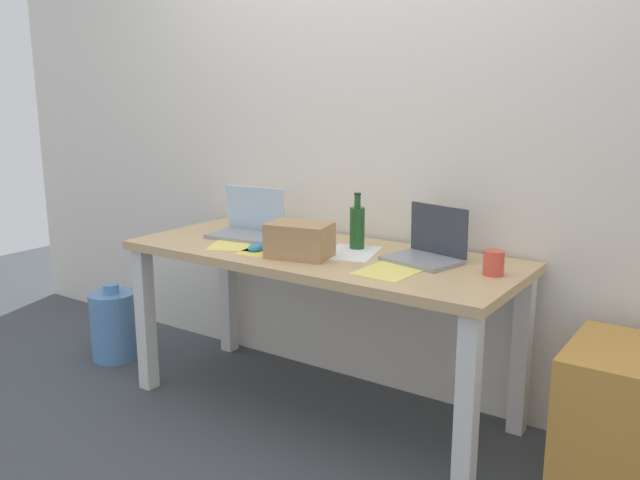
{
  "coord_description": "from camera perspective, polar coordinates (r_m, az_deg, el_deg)",
  "views": [
    {
      "loc": [
        1.61,
        -2.35,
        1.44
      ],
      "look_at": [
        0.0,
        0.0,
        0.8
      ],
      "focal_mm": 37.3,
      "sensor_mm": 36.0,
      "label": 1
    }
  ],
  "objects": [
    {
      "name": "cardboard_box",
      "position": [
        2.8,
        -1.76,
        -0.03
      ],
      "size": [
        0.29,
        0.22,
        0.15
      ],
      "primitive_type": "cube",
      "rotation": [
        0.0,
        0.0,
        0.2
      ],
      "color": "tan",
      "rests_on": "desk"
    },
    {
      "name": "beer_bottle",
      "position": [
        2.95,
        3.21,
        1.16
      ],
      "size": [
        0.07,
        0.07,
        0.25
      ],
      "color": "#1E5123",
      "rests_on": "desk"
    },
    {
      "name": "ground_plane",
      "position": [
        3.18,
        -0.0,
        -14.16
      ],
      "size": [
        8.0,
        8.0,
        0.0
      ],
      "primitive_type": "plane",
      "color": "#42474C"
    },
    {
      "name": "filing_cabinet",
      "position": [
        2.65,
        24.57,
        -14.32
      ],
      "size": [
        0.4,
        0.48,
        0.57
      ],
      "primitive_type": "cube",
      "color": "#C68938",
      "rests_on": "ground"
    },
    {
      "name": "back_wall",
      "position": [
        3.2,
        4.29,
        10.17
      ],
      "size": [
        5.2,
        0.08,
        2.6
      ],
      "primitive_type": "cube",
      "color": "silver",
      "rests_on": "ground"
    },
    {
      "name": "paper_sheet_front_left",
      "position": [
        3.09,
        -7.19,
        -0.3
      ],
      "size": [
        0.32,
        0.36,
        0.0
      ],
      "primitive_type": "cube",
      "rotation": [
        0.0,
        0.0,
        0.47
      ],
      "color": "#F4E06B",
      "rests_on": "desk"
    },
    {
      "name": "laptop_right",
      "position": [
        2.78,
        9.2,
        -0.8
      ],
      "size": [
        0.33,
        0.28,
        0.23
      ],
      "color": "gray",
      "rests_on": "desk"
    },
    {
      "name": "laptop_left",
      "position": [
        3.23,
        -6.18,
        1.22
      ],
      "size": [
        0.35,
        0.26,
        0.24
      ],
      "color": "gray",
      "rests_on": "desk"
    },
    {
      "name": "computer_mouse",
      "position": [
        2.94,
        -5.44,
        -0.62
      ],
      "size": [
        0.06,
        0.1,
        0.03
      ],
      "primitive_type": "ellipsoid",
      "rotation": [
        0.0,
        0.0,
        -0.04
      ],
      "color": "#338CC6",
      "rests_on": "desk"
    },
    {
      "name": "water_cooler_jug",
      "position": [
        3.82,
        -17.3,
        -6.99
      ],
      "size": [
        0.25,
        0.25,
        0.42
      ],
      "color": "#598CC6",
      "rests_on": "ground"
    },
    {
      "name": "coffee_mug",
      "position": [
        2.62,
        14.67,
        -1.9
      ],
      "size": [
        0.08,
        0.08,
        0.09
      ],
      "primitive_type": "cylinder",
      "color": "#D84C38",
      "rests_on": "desk"
    },
    {
      "name": "desk",
      "position": [
        2.95,
        -0.0,
        -2.86
      ],
      "size": [
        1.77,
        0.71,
        0.75
      ],
      "color": "tan",
      "rests_on": "ground"
    },
    {
      "name": "paper_sheet_front_right",
      "position": [
        2.63,
        6.16,
        -2.57
      ],
      "size": [
        0.23,
        0.31,
        0.0
      ],
      "primitive_type": "cube",
      "rotation": [
        0.0,
        0.0,
        -0.05
      ],
      "color": "#F4E06B",
      "rests_on": "desk"
    },
    {
      "name": "paper_yellow_folder",
      "position": [
        2.96,
        -4.19,
        -0.82
      ],
      "size": [
        0.25,
        0.32,
        0.0
      ],
      "primitive_type": "cube",
      "rotation": [
        0.0,
        0.0,
        0.15
      ],
      "color": "#F4E06B",
      "rests_on": "desk"
    },
    {
      "name": "paper_sheet_near_back",
      "position": [
        2.89,
        2.7,
        -1.09
      ],
      "size": [
        0.28,
        0.34,
        0.0
      ],
      "primitive_type": "cube",
      "rotation": [
        0.0,
        0.0,
        0.27
      ],
      "color": "white",
      "rests_on": "desk"
    }
  ]
}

